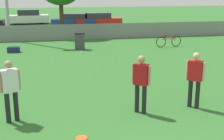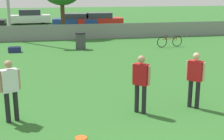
# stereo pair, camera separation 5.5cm
# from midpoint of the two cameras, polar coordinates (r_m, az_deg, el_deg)

# --- Properties ---
(fence_backline) EXTENTS (23.52, 0.07, 1.21)m
(fence_backline) POSITION_cam_midpoint_polar(r_m,az_deg,el_deg) (22.53, -6.48, 6.93)
(fence_backline) COLOR gray
(fence_backline) RESTS_ON ground_plane
(player_thrower_red) EXTENTS (0.46, 0.44, 1.70)m
(player_thrower_red) POSITION_cam_midpoint_polar(r_m,az_deg,el_deg) (8.91, 5.47, -1.86)
(player_thrower_red) COLOR black
(player_thrower_red) RESTS_ON ground_plane
(player_receiver_white) EXTENTS (0.54, 0.36, 1.70)m
(player_receiver_white) POSITION_cam_midpoint_polar(r_m,az_deg,el_deg) (8.70, -17.97, -2.92)
(player_receiver_white) COLOR black
(player_receiver_white) RESTS_ON ground_plane
(player_defender_red) EXTENTS (0.45, 0.45, 1.70)m
(player_defender_red) POSITION_cam_midpoint_polar(r_m,az_deg,el_deg) (9.59, 15.10, -1.11)
(player_defender_red) COLOR black
(player_defender_red) RESTS_ON ground_plane
(frisbee_disc) EXTENTS (0.30, 0.30, 0.03)m
(frisbee_disc) POSITION_cam_midpoint_polar(r_m,az_deg,el_deg) (7.73, -5.50, -12.28)
(frisbee_disc) COLOR #E5591E
(frisbee_disc) RESTS_ON ground_plane
(bicycle_sideline) EXTENTS (1.73, 0.44, 0.72)m
(bicycle_sideline) POSITION_cam_midpoint_polar(r_m,az_deg,el_deg) (19.82, 10.59, 5.16)
(bicycle_sideline) COLOR black
(bicycle_sideline) RESTS_ON ground_plane
(trash_bin) EXTENTS (0.62, 0.62, 1.01)m
(trash_bin) POSITION_cam_midpoint_polar(r_m,az_deg,el_deg) (18.84, -5.68, 5.34)
(trash_bin) COLOR #3F3F44
(trash_bin) RESTS_ON ground_plane
(gear_bag_sideline) EXTENTS (0.69, 0.38, 0.33)m
(gear_bag_sideline) POSITION_cam_midpoint_polar(r_m,az_deg,el_deg) (18.69, -17.31, 3.58)
(gear_bag_sideline) COLOR navy
(gear_bag_sideline) RESTS_ON ground_plane
(parked_car_white) EXTENTS (4.22, 1.98, 1.48)m
(parked_car_white) POSITION_cam_midpoint_polar(r_m,az_deg,el_deg) (33.95, -14.74, 9.33)
(parked_car_white) COLOR black
(parked_car_white) RESTS_ON ground_plane
(parked_car_blue) EXTENTS (4.33, 2.32, 1.32)m
(parked_car_blue) POSITION_cam_midpoint_polar(r_m,az_deg,el_deg) (29.88, -6.64, 8.98)
(parked_car_blue) COLOR black
(parked_car_blue) RESTS_ON ground_plane
(parked_car_red) EXTENTS (4.33, 1.79, 1.37)m
(parked_car_red) POSITION_cam_midpoint_polar(r_m,az_deg,el_deg) (30.00, -2.23, 9.12)
(parked_car_red) COLOR black
(parked_car_red) RESTS_ON ground_plane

